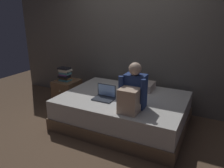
% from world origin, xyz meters
% --- Properties ---
extents(ground_plane, '(8.00, 8.00, 0.00)m').
position_xyz_m(ground_plane, '(0.00, 0.00, 0.00)').
color(ground_plane, brown).
extents(wall_back, '(5.60, 0.10, 2.70)m').
position_xyz_m(wall_back, '(0.00, 1.20, 1.35)').
color(wall_back, slate).
rests_on(wall_back, ground_plane).
extents(bed, '(2.00, 1.50, 0.50)m').
position_xyz_m(bed, '(0.20, 0.30, 0.25)').
color(bed, '#7A6047').
rests_on(bed, ground_plane).
extents(nightstand, '(0.44, 0.46, 0.53)m').
position_xyz_m(nightstand, '(-1.10, 0.48, 0.27)').
color(nightstand, brown).
rests_on(nightstand, ground_plane).
extents(person_sitting, '(0.39, 0.44, 0.66)m').
position_xyz_m(person_sitting, '(0.51, -0.09, 0.75)').
color(person_sitting, navy).
rests_on(person_sitting, bed).
extents(laptop, '(0.32, 0.23, 0.22)m').
position_xyz_m(laptop, '(-0.02, 0.06, 0.55)').
color(laptop, '#333842').
rests_on(laptop, bed).
extents(pillow, '(0.56, 0.36, 0.13)m').
position_xyz_m(pillow, '(0.28, 0.75, 0.56)').
color(pillow, beige).
rests_on(pillow, bed).
extents(book_stack, '(0.25, 0.18, 0.26)m').
position_xyz_m(book_stack, '(-1.12, 0.47, 0.66)').
color(book_stack, teal).
rests_on(book_stack, nightstand).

